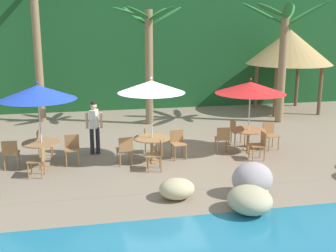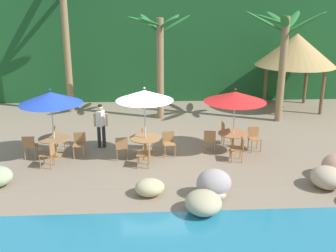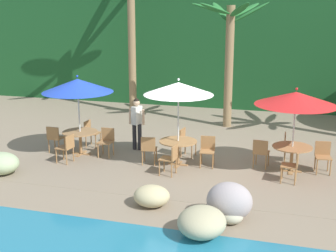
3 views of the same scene
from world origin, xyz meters
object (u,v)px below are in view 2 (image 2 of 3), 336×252
chair_white_seaward (169,142)px  chair_white_inland (146,136)px  chair_blue_seaward (79,143)px  chair_white_left (122,146)px  palm_tree_nearest (65,18)px  chair_blue_left (30,145)px  dining_table_red (233,136)px  dining_table_white (145,141)px  umbrella_white (144,95)px  dining_table_blue (55,141)px  palapa_hut (296,50)px  chair_blue_right (49,153)px  umbrella_blue (51,98)px  palm_tree_third (284,44)px  umbrella_red (235,97)px  waiter_in_white (101,123)px  chair_blue_inland (58,136)px  chair_red_right (239,147)px  chair_red_seaward (254,137)px  chair_red_inland (226,132)px  palm_tree_second (160,49)px  chair_red_left (210,139)px  chair_white_right (146,153)px

chair_white_seaward → chair_white_inland: bearing=140.2°
chair_blue_seaward → chair_white_left: bearing=-16.2°
chair_white_seaward → palm_tree_nearest: 8.48m
chair_blue_left → dining_table_red: chair_blue_left is taller
dining_table_white → chair_white_left: bearing=-165.4°
dining_table_red → umbrella_white: bearing=-174.1°
dining_table_blue → palapa_hut: 12.37m
chair_blue_left → chair_blue_right: same height
umbrella_blue → dining_table_red: umbrella_blue is taller
dining_table_white → palm_tree_third: 7.87m
umbrella_white → palm_tree_third: palm_tree_third is taller
chair_white_inland → chair_blue_seaward: bearing=-165.1°
chair_blue_left → chair_white_left: 3.23m
dining_table_blue → palm_tree_third: bearing=23.1°
umbrella_blue → chair_white_seaward: bearing=0.5°
umbrella_red → palm_tree_third: (2.88, 3.77, 1.38)m
dining_table_white → chair_white_inland: (0.02, 0.85, -0.10)m
chair_blue_seaward → waiter_in_white: size_ratio=0.51×
chair_blue_right → chair_blue_inland: bearing=91.6°
umbrella_white → chair_white_seaward: bearing=11.9°
chair_blue_inland → chair_blue_right: size_ratio=1.00×
umbrella_blue → chair_red_right: bearing=-5.8°
chair_blue_right → palm_tree_third: bearing=27.4°
chair_red_seaward → chair_red_inland: same height
chair_blue_inland → umbrella_red: bearing=-5.8°
chair_red_inland → palm_tree_nearest: (-6.72, 5.00, 3.97)m
chair_red_seaward → chair_red_right: size_ratio=1.00×
palm_tree_second → chair_red_left: bearing=-70.0°
dining_table_red → chair_red_left: (-0.85, 0.02, -0.10)m
dining_table_white → chair_red_inland: 3.31m
chair_red_seaward → palm_tree_nearest: palm_tree_nearest is taller
dining_table_blue → chair_red_right: 6.47m
chair_red_seaward → chair_red_left: bearing=-174.1°
chair_white_left → dining_table_red: bearing=7.8°
chair_blue_inland → chair_white_seaward: bearing=-11.3°
chair_white_right → dining_table_white: bearing=91.2°
chair_white_seaward → waiter_in_white: size_ratio=0.51×
chair_blue_seaward → chair_red_left: same height
dining_table_blue → chair_blue_right: bearing=-90.6°
umbrella_red → chair_red_inland: (-0.11, 0.85, -1.59)m
chair_white_left → umbrella_red: 4.36m
dining_table_blue → chair_white_seaward: bearing=0.5°
umbrella_white → palm_tree_second: palm_tree_second is taller
chair_blue_seaward → palapa_hut: 11.63m
umbrella_white → palm_tree_nearest: size_ratio=0.38×
chair_white_seaward → palm_tree_third: size_ratio=0.18×
chair_white_right → chair_red_seaward: size_ratio=1.00×
waiter_in_white → palapa_hut: bearing=29.1°
chair_white_inland → chair_blue_right: bearing=-154.0°
dining_table_white → waiter_in_white: 2.01m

